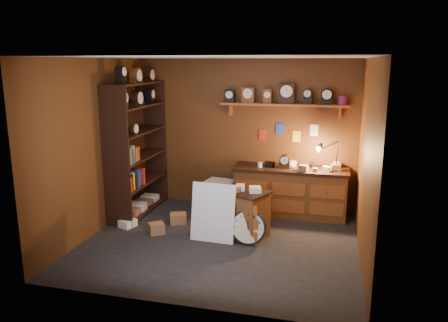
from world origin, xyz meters
TOP-DOWN VIEW (x-y plane):
  - floor at (0.00, 0.00)m, footprint 4.00×4.00m
  - room_shell at (0.04, 0.11)m, footprint 4.02×3.62m
  - shelving_unit at (-1.79, 0.98)m, footprint 0.47×1.60m
  - workbench at (0.88, 1.47)m, footprint 1.97×0.66m
  - low_cabinet at (0.32, 0.31)m, footprint 0.80×0.75m
  - big_round_clock at (0.42, 0.04)m, footprint 0.53×0.17m
  - white_panel at (-0.13, 0.05)m, footprint 0.69×0.22m
  - mini_fridge at (-0.39, 1.39)m, footprint 0.59×0.61m
  - floor_box_a at (-0.88, 0.59)m, footprint 0.33×0.31m
  - floor_box_b at (-1.63, 0.23)m, footprint 0.27×0.30m
  - floor_box_c at (-1.06, 0.07)m, footprint 0.30×0.29m

SIDE VIEW (x-z plane):
  - floor at x=0.00m, z-range 0.00..0.00m
  - white_panel at x=-0.13m, z-range -0.45..0.45m
  - floor_box_b at x=-1.63m, z-range 0.00..0.12m
  - floor_box_a at x=-0.88m, z-range 0.00..0.17m
  - floor_box_c at x=-1.06m, z-range 0.00..0.17m
  - big_round_clock at x=0.42m, z-range -0.01..0.53m
  - mini_fridge at x=-0.39m, z-range 0.00..0.54m
  - low_cabinet at x=0.32m, z-range -0.01..0.80m
  - workbench at x=0.88m, z-range -0.21..1.15m
  - shelving_unit at x=-1.79m, z-range -0.03..2.54m
  - room_shell at x=0.04m, z-range 0.37..3.08m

